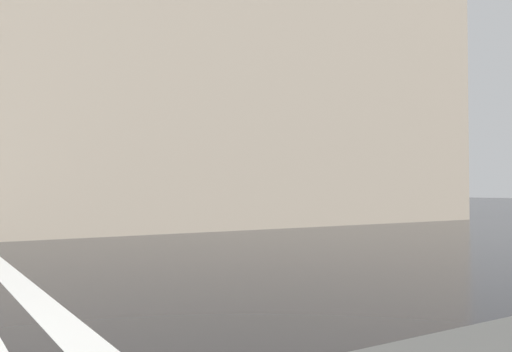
{
  "coord_description": "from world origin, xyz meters",
  "views": [
    {
      "loc": [
        -6.9,
        -1.58,
        1.72
      ],
      "look_at": [
        4.89,
        -9.12,
        2.09
      ],
      "focal_mm": 37.37,
      "sensor_mm": 36.0,
      "label": 1
    }
  ],
  "objects": [
    {
      "name": "haussmann_block_corner",
      "position": [
        20.34,
        -15.93,
        9.94
      ],
      "size": [
        15.68,
        25.59,
        20.3
      ],
      "color": "tan",
      "rests_on": "ground_plane"
    }
  ]
}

